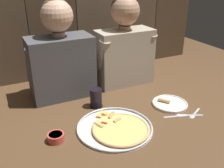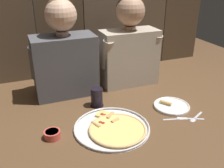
{
  "view_description": "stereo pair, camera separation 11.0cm",
  "coord_description": "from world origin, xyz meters",
  "px_view_note": "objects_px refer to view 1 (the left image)",
  "views": [
    {
      "loc": [
        -0.62,
        -1.1,
        0.8
      ],
      "look_at": [
        -0.03,
        0.1,
        0.18
      ],
      "focal_mm": 40.41,
      "sensor_mm": 36.0,
      "label": 1
    },
    {
      "loc": [
        -0.52,
        -1.15,
        0.8
      ],
      "look_at": [
        -0.03,
        0.1,
        0.18
      ],
      "focal_mm": 40.41,
      "sensor_mm": 36.0,
      "label": 2
    }
  ],
  "objects_px": {
    "dinner_plate": "(170,104)",
    "drinking_glass": "(96,98)",
    "diner_right": "(125,44)",
    "dipping_bowl": "(56,137)",
    "pizza_tray": "(117,128)",
    "diner_left": "(60,54)"
  },
  "relations": [
    {
      "from": "diner_left",
      "to": "pizza_tray",
      "type": "bearing_deg",
      "value": -75.05
    },
    {
      "from": "diner_left",
      "to": "diner_right",
      "type": "xyz_separation_m",
      "value": [
        0.47,
        0.0,
        0.01
      ]
    },
    {
      "from": "dinner_plate",
      "to": "diner_left",
      "type": "height_order",
      "value": "diner_left"
    },
    {
      "from": "dinner_plate",
      "to": "drinking_glass",
      "type": "distance_m",
      "value": 0.47
    },
    {
      "from": "dinner_plate",
      "to": "dipping_bowl",
      "type": "height_order",
      "value": "dipping_bowl"
    },
    {
      "from": "dinner_plate",
      "to": "dipping_bowl",
      "type": "distance_m",
      "value": 0.75
    },
    {
      "from": "diner_right",
      "to": "dinner_plate",
      "type": "bearing_deg",
      "value": -77.67
    },
    {
      "from": "drinking_glass",
      "to": "dipping_bowl",
      "type": "height_order",
      "value": "drinking_glass"
    },
    {
      "from": "dipping_bowl",
      "to": "diner_left",
      "type": "bearing_deg",
      "value": 69.39
    },
    {
      "from": "drinking_glass",
      "to": "dipping_bowl",
      "type": "distance_m",
      "value": 0.4
    },
    {
      "from": "pizza_tray",
      "to": "dinner_plate",
      "type": "bearing_deg",
      "value": 12.02
    },
    {
      "from": "diner_left",
      "to": "diner_right",
      "type": "relative_size",
      "value": 1.0
    },
    {
      "from": "drinking_glass",
      "to": "pizza_tray",
      "type": "bearing_deg",
      "value": -89.29
    },
    {
      "from": "diner_left",
      "to": "diner_right",
      "type": "height_order",
      "value": "diner_left"
    },
    {
      "from": "drinking_glass",
      "to": "dinner_plate",
      "type": "bearing_deg",
      "value": -23.92
    },
    {
      "from": "pizza_tray",
      "to": "dipping_bowl",
      "type": "distance_m",
      "value": 0.33
    },
    {
      "from": "diner_right",
      "to": "diner_left",
      "type": "bearing_deg",
      "value": -180.0
    },
    {
      "from": "dinner_plate",
      "to": "drinking_glass",
      "type": "xyz_separation_m",
      "value": [
        -0.43,
        0.19,
        0.05
      ]
    },
    {
      "from": "drinking_glass",
      "to": "diner_right",
      "type": "xyz_separation_m",
      "value": [
        0.33,
        0.25,
        0.24
      ]
    },
    {
      "from": "dinner_plate",
      "to": "dipping_bowl",
      "type": "xyz_separation_m",
      "value": [
        -0.75,
        -0.04,
        0.01
      ]
    },
    {
      "from": "pizza_tray",
      "to": "diner_right",
      "type": "bearing_deg",
      "value": 57.99
    },
    {
      "from": "drinking_glass",
      "to": "diner_left",
      "type": "bearing_deg",
      "value": 119.12
    }
  ]
}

